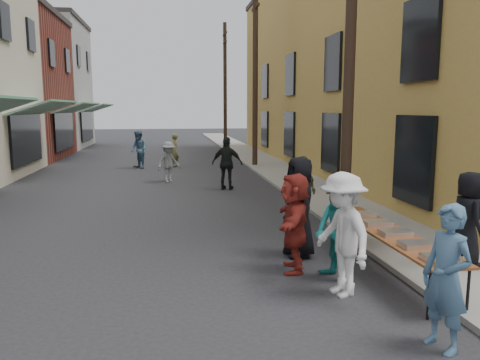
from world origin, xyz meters
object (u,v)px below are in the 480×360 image
object	(u,v)px
serving_table	(387,233)
server	(467,219)
guest_front_c	(337,232)
utility_pole_far	(225,86)
utility_pole_near	(350,37)
utility_pole_mid	(255,74)
guest_front_a	(299,207)
catering_tray_sausage	(441,258)

from	to	relation	value
serving_table	server	distance (m)	1.46
server	guest_front_c	bearing A→B (deg)	102.53
server	utility_pole_far	bearing A→B (deg)	10.45
utility_pole_far	utility_pole_near	bearing A→B (deg)	-90.00
utility_pole_far	serving_table	bearing A→B (deg)	-91.05
utility_pole_mid	guest_front_c	bearing A→B (deg)	-95.60
serving_table	guest_front_a	bearing A→B (deg)	138.35
utility_pole_near	serving_table	world-z (taller)	utility_pole_near
utility_pole_far	catering_tray_sausage	bearing A→B (deg)	-90.99
utility_pole_near	guest_front_a	bearing A→B (deg)	-129.68
serving_table	guest_front_c	bearing A→B (deg)	-164.01
guest_front_c	server	xyz separation A→B (m)	(2.47, 0.17, 0.09)
catering_tray_sausage	server	distance (m)	2.11
serving_table	guest_front_a	xyz separation A→B (m)	(-1.27, 1.13, 0.26)
utility_pole_mid	guest_front_c	xyz separation A→B (m)	(-1.53, -15.55, -3.65)
utility_pole_far	server	bearing A→B (deg)	-88.03
catering_tray_sausage	server	bearing A→B (deg)	46.72
utility_pole_mid	serving_table	xyz separation A→B (m)	(-0.50, -15.25, -3.79)
utility_pole_near	catering_tray_sausage	distance (m)	6.17
guest_front_c	catering_tray_sausage	bearing A→B (deg)	20.93
server	utility_pole_mid	bearing A→B (deg)	11.99
guest_front_a	utility_pole_far	bearing A→B (deg)	170.84
serving_table	guest_front_c	world-z (taller)	guest_front_c
utility_pole_mid	catering_tray_sausage	size ratio (longest dim) A/B	18.00
guest_front_a	utility_pole_near	bearing A→B (deg)	135.02
serving_table	utility_pole_mid	bearing A→B (deg)	88.12
serving_table	server	bearing A→B (deg)	-4.72
server	serving_table	bearing A→B (deg)	93.76
utility_pole_near	server	distance (m)	5.00
utility_pole_far	guest_front_a	world-z (taller)	utility_pole_far
serving_table	guest_front_a	world-z (taller)	guest_front_a
server	guest_front_a	bearing A→B (deg)	73.79
utility_pole_mid	utility_pole_far	world-z (taller)	same
utility_pole_mid	utility_pole_far	xyz separation A→B (m)	(0.00, 12.00, 0.00)
utility_pole_far	serving_table	size ratio (longest dim) A/B	2.25
utility_pole_far	catering_tray_sausage	size ratio (longest dim) A/B	18.00
guest_front_a	server	distance (m)	2.98
catering_tray_sausage	guest_front_a	xyz separation A→B (m)	(-1.27, 2.78, 0.19)
utility_pole_mid	server	world-z (taller)	utility_pole_mid
utility_pole_mid	guest_front_c	distance (m)	16.04
utility_pole_near	guest_front_a	world-z (taller)	utility_pole_near
utility_pole_far	guest_front_a	size ratio (longest dim) A/B	4.61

